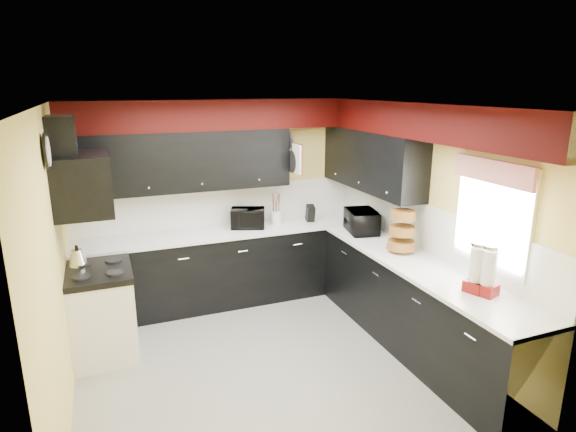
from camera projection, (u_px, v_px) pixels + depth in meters
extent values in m
plane|color=gray|center=(269.00, 361.00, 4.80)|extent=(3.60, 3.60, 0.00)
cube|color=#E0C666|center=(221.00, 200.00, 6.09)|extent=(3.60, 0.06, 2.50)
cube|color=#E0C666|center=(427.00, 222.00, 5.11)|extent=(0.06, 3.60, 2.50)
cube|color=#E0C666|center=(55.00, 268.00, 3.84)|extent=(0.06, 3.60, 2.50)
cube|color=white|center=(266.00, 104.00, 4.14)|extent=(3.60, 3.60, 0.06)
cube|color=black|center=(229.00, 267.00, 6.03)|extent=(3.60, 0.60, 0.90)
cube|color=black|center=(416.00, 307.00, 4.95)|extent=(0.60, 3.00, 0.90)
cube|color=white|center=(228.00, 232.00, 5.91)|extent=(3.62, 0.64, 0.04)
cube|color=white|center=(419.00, 265.00, 4.82)|extent=(0.64, 3.02, 0.04)
cube|color=white|center=(221.00, 205.00, 6.09)|extent=(3.60, 0.02, 0.50)
cube|color=white|center=(426.00, 228.00, 5.12)|extent=(0.02, 3.60, 0.50)
cube|color=black|center=(181.00, 161.00, 5.61)|extent=(2.60, 0.35, 0.70)
cube|color=black|center=(371.00, 160.00, 5.71)|extent=(0.35, 1.80, 0.70)
cube|color=black|center=(221.00, 115.00, 5.64)|extent=(3.60, 0.36, 0.35)
cube|color=black|center=(432.00, 121.00, 4.60)|extent=(0.36, 3.24, 0.35)
cube|color=white|center=(103.00, 315.00, 4.83)|extent=(0.60, 0.75, 0.86)
cube|color=black|center=(98.00, 272.00, 4.71)|extent=(0.62, 0.77, 0.06)
cube|color=black|center=(83.00, 183.00, 4.46)|extent=(0.50, 0.78, 0.55)
cube|color=black|center=(62.00, 138.00, 4.30)|extent=(0.24, 0.40, 0.40)
cube|color=red|center=(493.00, 171.00, 4.09)|extent=(0.04, 0.88, 0.20)
cube|color=white|center=(297.00, 159.00, 5.79)|extent=(0.03, 0.26, 0.35)
imported|color=black|center=(248.00, 218.00, 5.98)|extent=(0.50, 0.46, 0.24)
imported|color=black|center=(362.00, 221.00, 5.79)|extent=(0.42, 0.54, 0.27)
cylinder|color=silver|center=(276.00, 217.00, 6.15)|extent=(0.18, 0.18, 0.17)
cube|color=black|center=(310.00, 214.00, 6.24)|extent=(0.12, 0.15, 0.21)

